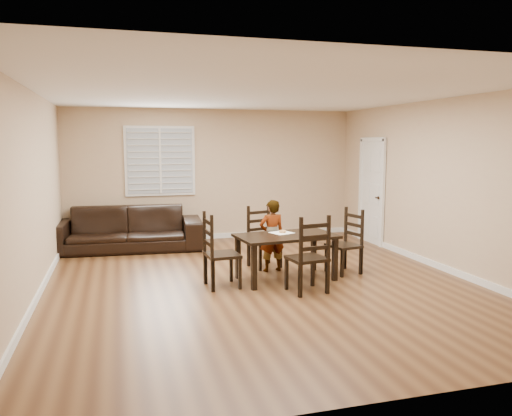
# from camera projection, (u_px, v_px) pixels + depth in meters

# --- Properties ---
(ground) EXTENTS (7.00, 7.00, 0.00)m
(ground) POSITION_uv_depth(u_px,v_px,m) (260.00, 282.00, 7.25)
(ground) COLOR brown
(ground) RESTS_ON ground
(room) EXTENTS (6.04, 7.04, 2.72)m
(room) POSITION_uv_depth(u_px,v_px,m) (259.00, 157.00, 7.19)
(room) COLOR tan
(room) RESTS_ON ground
(dining_table) EXTENTS (1.52, 0.96, 0.67)m
(dining_table) POSITION_uv_depth(u_px,v_px,m) (286.00, 241.00, 7.33)
(dining_table) COLOR black
(dining_table) RESTS_ON ground
(chair_near) EXTENTS (0.54, 0.52, 1.00)m
(chair_near) POSITION_uv_depth(u_px,v_px,m) (261.00, 238.00, 8.20)
(chair_near) COLOR black
(chair_near) RESTS_ON ground
(chair_far) EXTENTS (0.54, 0.51, 1.07)m
(chair_far) POSITION_uv_depth(u_px,v_px,m) (312.00, 259.00, 6.62)
(chair_far) COLOR black
(chair_far) RESTS_ON ground
(chair_left) EXTENTS (0.48, 0.51, 1.06)m
(chair_left) POSITION_uv_depth(u_px,v_px,m) (213.00, 254.00, 6.93)
(chair_left) COLOR black
(chair_left) RESTS_ON ground
(chair_right) EXTENTS (0.51, 0.54, 1.01)m
(chair_right) POSITION_uv_depth(u_px,v_px,m) (350.00, 243.00, 7.77)
(chair_right) COLOR black
(chair_right) RESTS_ON ground
(child) EXTENTS (0.44, 0.31, 1.14)m
(child) POSITION_uv_depth(u_px,v_px,m) (272.00, 236.00, 7.81)
(child) COLOR gray
(child) RESTS_ON ground
(napkin) EXTENTS (0.38, 0.38, 0.00)m
(napkin) POSITION_uv_depth(u_px,v_px,m) (282.00, 233.00, 7.47)
(napkin) COLOR white
(napkin) RESTS_ON dining_table
(donut) EXTENTS (0.11, 0.11, 0.04)m
(donut) POSITION_uv_depth(u_px,v_px,m) (283.00, 231.00, 7.47)
(donut) COLOR #BC8043
(donut) RESTS_ON napkin
(sofa) EXTENTS (2.84, 1.27, 0.81)m
(sofa) POSITION_uv_depth(u_px,v_px,m) (127.00, 229.00, 9.40)
(sofa) COLOR black
(sofa) RESTS_ON ground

